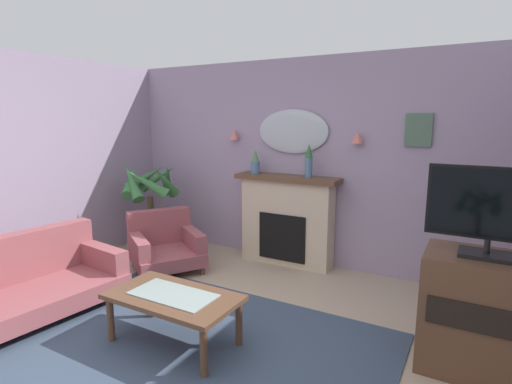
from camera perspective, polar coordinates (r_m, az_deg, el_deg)
floor at (r=3.44m, az=-12.72°, el=-23.77°), size 6.23×6.31×0.10m
wall_back at (r=5.19m, az=7.08°, el=4.17°), size 6.23×0.10×2.62m
patterned_rug at (r=3.54m, az=-10.42°, el=-21.59°), size 3.20×2.40×0.01m
fireplace at (r=5.19m, az=4.39°, el=-4.12°), size 1.36×0.36×1.16m
mantel_vase_centre at (r=5.23m, az=-0.10°, el=4.24°), size 0.12×0.12×0.32m
mantel_vase_left at (r=4.90m, az=7.57°, el=4.54°), size 0.10×0.10×0.41m
wall_mirror at (r=5.15m, az=5.25°, el=8.60°), size 0.96×0.06×0.56m
wall_sconce_left at (r=5.52m, az=-3.13°, el=8.23°), size 0.14×0.14×0.14m
wall_sconce_right at (r=4.82m, az=14.32°, el=7.60°), size 0.14×0.14×0.14m
framed_picture at (r=4.74m, az=22.23°, el=8.20°), size 0.28×0.03×0.36m
coffee_table at (r=3.49m, az=-11.74°, el=-15.01°), size 1.10×0.60×0.45m
floral_couch at (r=4.48m, az=-30.53°, el=-11.36°), size 1.05×1.80×0.76m
armchair_near_fireplace at (r=5.20m, az=-12.92°, el=-7.35°), size 1.12×1.12×0.71m
tv_cabinet at (r=3.50m, az=29.34°, el=-14.98°), size 0.80×0.57×0.90m
tv_flatscreen at (r=3.23m, az=30.59°, el=-2.21°), size 0.84×0.24×0.65m
potted_plant_corner_palm at (r=5.78m, az=-14.86°, el=-1.52°), size 0.88×0.88×1.31m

